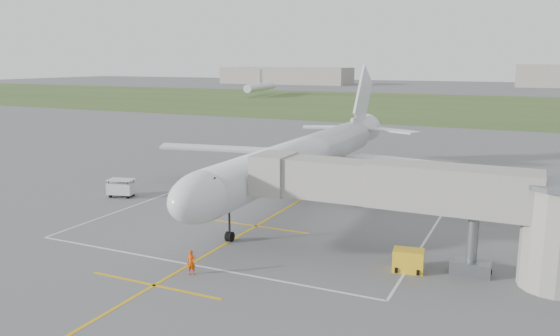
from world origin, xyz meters
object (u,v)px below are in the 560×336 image
at_px(gpu_unit, 408,261).
at_px(baggage_cart, 122,188).
at_px(ramp_worker_wing, 260,185).
at_px(jet_bridge, 439,202).
at_px(airliner, 304,157).
at_px(ramp_worker_nose, 191,263).

relative_size(gpu_unit, baggage_cart, 0.73).
bearing_deg(baggage_cart, ramp_worker_wing, 17.18).
bearing_deg(jet_bridge, ramp_worker_wing, 146.02).
distance_m(baggage_cart, ramp_worker_wing, 14.48).
bearing_deg(ramp_worker_wing, jet_bridge, -179.23).
height_order(baggage_cart, ramp_worker_wing, ramp_worker_wing).
bearing_deg(gpu_unit, jet_bridge, 30.71).
distance_m(airliner, ramp_worker_nose, 22.55).
bearing_deg(gpu_unit, baggage_cart, 158.28).
bearing_deg(gpu_unit, ramp_worker_nose, -160.18).
height_order(jet_bridge, ramp_worker_wing, jet_bridge).
relative_size(ramp_worker_nose, ramp_worker_wing, 0.87).
bearing_deg(ramp_worker_wing, airliner, -142.31).
bearing_deg(baggage_cart, jet_bridge, -24.35).
xyz_separation_m(airliner, ramp_worker_nose, (1.14, -22.23, -3.55)).
bearing_deg(ramp_worker_nose, jet_bridge, 10.54).
relative_size(baggage_cart, ramp_worker_nose, 1.77).
relative_size(gpu_unit, ramp_worker_nose, 1.30).
distance_m(airliner, baggage_cart, 19.41).
xyz_separation_m(jet_bridge, ramp_worker_nose, (-14.58, -7.98, -3.90)).
bearing_deg(airliner, ramp_worker_nose, -87.06).
bearing_deg(ramp_worker_wing, baggage_cart, 64.86).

